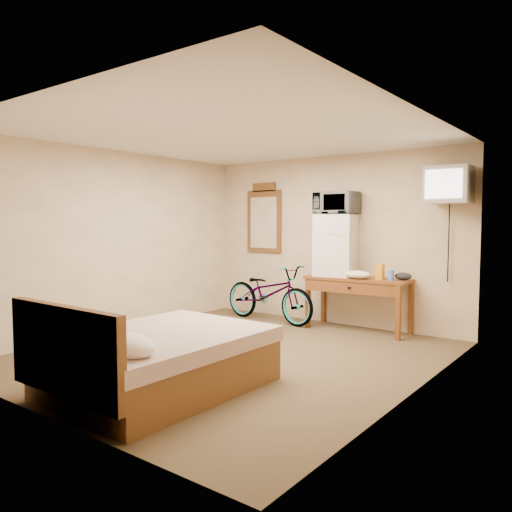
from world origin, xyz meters
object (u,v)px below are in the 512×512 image
at_px(microwave, 336,203).
at_px(wall_mirror, 264,219).
at_px(desk, 357,286).
at_px(crt_television, 449,185).
at_px(bicycle, 269,293).
at_px(mini_fridge, 336,245).
at_px(blue_cup, 391,275).
at_px(bed, 154,359).

height_order(microwave, wall_mirror, wall_mirror).
bearing_deg(microwave, desk, -7.82).
height_order(crt_television, bicycle, crt_television).
bearing_deg(mini_fridge, microwave, 56.25).
xyz_separation_m(crt_television, bicycle, (-2.56, -0.22, -1.54)).
xyz_separation_m(desk, bicycle, (-1.36, -0.20, -0.20)).
bearing_deg(mini_fridge, bicycle, -166.05).
bearing_deg(blue_cup, crt_television, 3.26).
bearing_deg(desk, blue_cup, -1.94).
relative_size(microwave, wall_mirror, 0.52).
bearing_deg(bicycle, desk, -76.30).
bearing_deg(wall_mirror, desk, -8.68).
height_order(mini_fridge, bicycle, mini_fridge).
bearing_deg(desk, microwave, 172.39).
distance_m(microwave, bed, 3.74).
bearing_deg(microwave, wall_mirror, 170.85).
bearing_deg(bicycle, bed, -157.25).
xyz_separation_m(wall_mirror, bed, (1.44, -3.65, -1.27)).
bearing_deg(bed, mini_fridge, 89.99).
bearing_deg(blue_cup, wall_mirror, 172.77).
height_order(bicycle, bed, bed).
height_order(blue_cup, bicycle, blue_cup).
relative_size(desk, wall_mirror, 1.30).
relative_size(mini_fridge, crt_television, 1.46).
height_order(desk, mini_fridge, mini_fridge).
bearing_deg(microwave, bicycle, -166.25).
xyz_separation_m(blue_cup, crt_television, (0.70, 0.04, 1.16)).
height_order(desk, bed, bed).
distance_m(blue_cup, crt_television, 1.35).
bearing_deg(bed, wall_mirror, 111.57).
bearing_deg(blue_cup, bicycle, -174.32).
relative_size(crt_television, wall_mirror, 0.53).
height_order(blue_cup, bed, bed).
bearing_deg(desk, wall_mirror, 171.32).
distance_m(mini_fridge, microwave, 0.60).
height_order(desk, crt_television, crt_television).
bearing_deg(crt_television, wall_mirror, 175.20).
bearing_deg(bed, blue_cup, 75.69).
bearing_deg(mini_fridge, crt_television, -0.89).
relative_size(microwave, bed, 0.30).
relative_size(crt_television, bicycle, 0.36).
relative_size(desk, blue_cup, 10.55).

